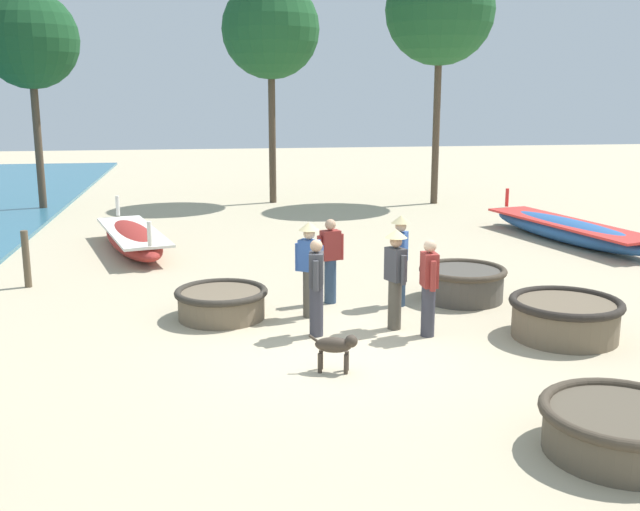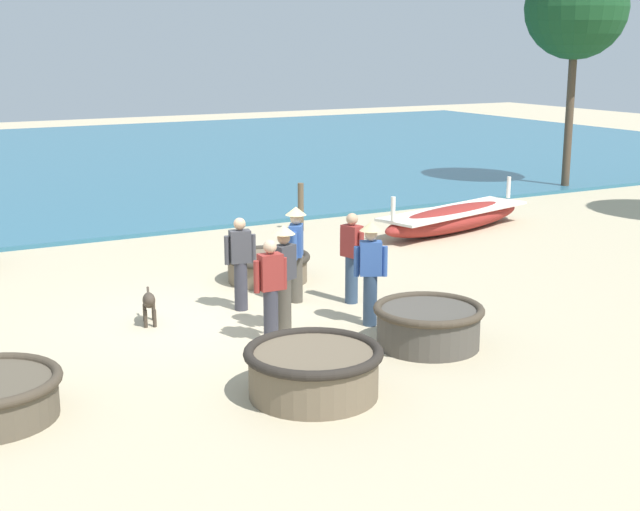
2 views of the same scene
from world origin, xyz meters
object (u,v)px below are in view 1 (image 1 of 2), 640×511
object	(u,v)px
fisherman_hauling	(400,254)
fisherman_with_hat	(330,259)
coracle_far_right	(621,428)
tree_right_mid	(30,41)
tree_center	(440,10)
long_boat_green_hull	(133,238)
fisherman_standing_left	(395,272)
long_boat_white_hull	(568,230)
fisherman_crouching	(309,263)
coracle_beside_post	(221,302)
dog	(336,346)
mooring_post_inland	(26,259)
fisherman_standing_right	(429,285)
coracle_nearest	(565,317)
tree_leftmost	(271,30)
fisherman_by_coracle	(316,285)
coracle_center	(462,282)

from	to	relation	value
fisherman_hauling	fisherman_with_hat	xyz separation A→B (m)	(-1.21, 0.38, -0.12)
coracle_far_right	tree_right_mid	world-z (taller)	tree_right_mid
tree_center	long_boat_green_hull	bearing A→B (deg)	-145.79
fisherman_standing_left	long_boat_white_hull	bearing A→B (deg)	45.74
fisherman_with_hat	fisherman_crouching	world-z (taller)	fisherman_crouching
coracle_beside_post	tree_right_mid	xyz separation A→B (m)	(-5.49, 12.68, 5.06)
coracle_beside_post	fisherman_standing_left	bearing A→B (deg)	-20.28
long_boat_green_hull	dog	distance (m)	9.33
dog	coracle_far_right	bearing A→B (deg)	-47.21
mooring_post_inland	fisherman_standing_left	bearing A→B (deg)	-29.31
fisherman_crouching	long_boat_green_hull	bearing A→B (deg)	120.35
long_boat_white_hull	fisherman_with_hat	size ratio (longest dim) A/B	3.84
coracle_far_right	fisherman_standing_left	distance (m)	4.82
coracle_beside_post	fisherman_with_hat	xyz separation A→B (m)	(2.00, 0.64, 0.55)
fisherman_standing_right	fisherman_crouching	xyz separation A→B (m)	(-1.73, 1.31, 0.12)
coracle_far_right	fisherman_hauling	xyz separation A→B (m)	(-0.93, 5.89, 0.66)
coracle_nearest	fisherman_hauling	size ratio (longest dim) A/B	1.06
coracle_nearest	coracle_beside_post	xyz separation A→B (m)	(-5.35, 1.89, -0.07)
dog	tree_right_mid	world-z (taller)	tree_right_mid
tree_right_mid	coracle_beside_post	bearing A→B (deg)	-66.59
fisherman_hauling	mooring_post_inland	distance (m)	7.40
mooring_post_inland	tree_leftmost	world-z (taller)	tree_leftmost
long_boat_green_hull	tree_right_mid	distance (m)	9.17
tree_right_mid	fisherman_hauling	bearing A→B (deg)	-54.94
fisherman_with_hat	tree_leftmost	bearing A→B (deg)	89.68
fisherman_crouching	fisherman_standing_left	bearing A→B (deg)	-33.92
long_boat_white_hull	tree_right_mid	world-z (taller)	tree_right_mid
fisherman_hauling	fisherman_standing_left	distance (m)	1.37
coracle_nearest	tree_leftmost	xyz separation A→B (m)	(-3.28, 15.29, 5.45)
coracle_beside_post	tree_right_mid	world-z (taller)	tree_right_mid
long_boat_green_hull	fisherman_by_coracle	size ratio (longest dim) A/B	3.10
coracle_center	fisherman_standing_left	xyz separation A→B (m)	(-1.69, -1.53, 0.62)
tree_center	tree_leftmost	bearing A→B (deg)	169.38
coracle_nearest	dog	bearing A→B (deg)	-166.76
fisherman_by_coracle	fisherman_crouching	distance (m)	1.03
dog	mooring_post_inland	bearing A→B (deg)	134.23
fisherman_by_coracle	tree_center	xyz separation A→B (m)	(6.10, 13.56, 5.57)
fisherman_hauling	fisherman_by_coracle	distance (m)	2.27
fisherman_hauling	tree_right_mid	bearing A→B (deg)	125.06
dog	tree_center	xyz separation A→B (m)	(6.05, 15.16, 6.04)
fisherman_by_coracle	fisherman_standing_left	bearing A→B (deg)	6.65
tree_leftmost	tree_center	bearing A→B (deg)	-10.62
coracle_nearest	long_boat_green_hull	bearing A→B (deg)	133.61
dog	tree_leftmost	distance (m)	17.08
long_boat_green_hull	fisherman_with_hat	distance (m)	6.59
fisherman_standing_right	fisherman_hauling	size ratio (longest dim) A/B	0.94
fisherman_standing_right	coracle_far_right	bearing A→B (deg)	-77.61
coracle_nearest	coracle_beside_post	size ratio (longest dim) A/B	1.10
coracle_far_right	fisherman_hauling	distance (m)	6.00
coracle_center	fisherman_standing_left	size ratio (longest dim) A/B	0.98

